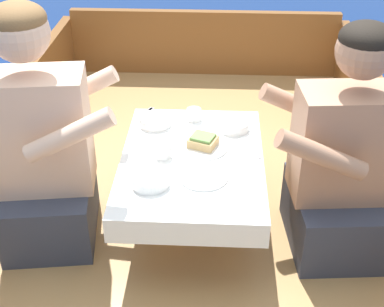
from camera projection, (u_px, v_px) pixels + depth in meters
The scene contains 17 objects.
ground_plane at pixel (192, 272), 2.56m from camera, with size 60.00×60.00×0.00m, color navy.
boat_deck at pixel (192, 247), 2.47m from camera, with size 1.92×3.33×0.31m, color #A87F4C.
bow_coaming at pixel (204, 43), 3.65m from camera, with size 1.80×0.06×0.44m, color brown.
cockpit_table at pixel (192, 165), 2.20m from camera, with size 0.58×0.83×0.35m.
person_port at pixel (42, 151), 2.11m from camera, with size 0.56×0.50×1.01m.
person_starboard at pixel (343, 166), 2.08m from camera, with size 0.55×0.48×0.96m.
plate_sandwich at pixel (203, 146), 2.25m from camera, with size 0.21×0.21×0.01m.
plate_bread at pixel (203, 176), 2.06m from camera, with size 0.19×0.19×0.01m.
sandwich at pixel (203, 141), 2.23m from camera, with size 0.14×0.13×0.05m.
bowl_port_near at pixel (234, 125), 2.37m from camera, with size 0.13×0.13×0.04m.
bowl_starboard_near at pixel (155, 120), 2.40m from camera, with size 0.14×0.14×0.04m.
bowl_center_far at pixel (150, 179), 2.01m from camera, with size 0.15×0.15×0.04m.
coffee_cup_port at pixel (194, 114), 2.44m from camera, with size 0.09×0.07×0.06m.
coffee_cup_starboard at pixel (163, 151), 2.17m from camera, with size 0.10×0.07×0.05m.
utensil_knife_starboard at pixel (250, 148), 2.24m from camera, with size 0.09×0.16×0.00m.
utensil_fork_starboard at pixel (145, 114), 2.50m from camera, with size 0.08×0.16×0.00m.
utensil_knife_port at pixel (174, 139), 2.30m from camera, with size 0.02×0.17×0.00m.
Camera 1 is at (0.09, -1.85, 1.85)m, focal length 50.00 mm.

